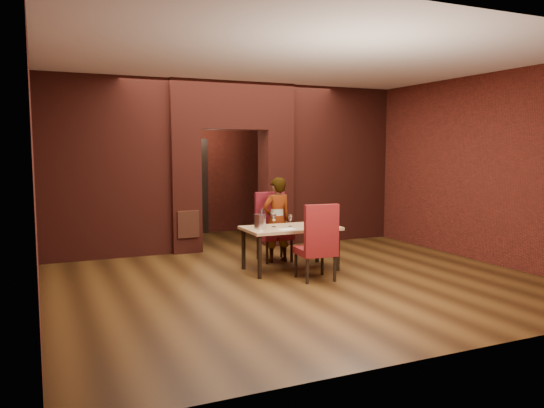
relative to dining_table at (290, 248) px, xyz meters
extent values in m
plane|color=#442A11|center=(-0.19, 0.23, -0.35)|extent=(8.00, 8.00, 0.00)
cube|color=silver|center=(-0.19, 0.23, 2.85)|extent=(7.00, 8.00, 0.04)
cube|color=maroon|center=(-0.19, 4.23, 1.25)|extent=(7.00, 0.04, 3.20)
cube|color=maroon|center=(-0.19, -3.77, 1.25)|extent=(7.00, 0.04, 3.20)
cube|color=maroon|center=(-3.69, 0.23, 1.25)|extent=(0.04, 8.00, 3.20)
cube|color=maroon|center=(3.31, 0.23, 1.25)|extent=(0.04, 8.00, 3.20)
cube|color=maroon|center=(-1.14, 2.23, 0.80)|extent=(0.55, 0.55, 2.30)
cube|color=maroon|center=(0.76, 2.23, 0.80)|extent=(0.55, 0.55, 2.30)
cube|color=maroon|center=(-0.19, 2.23, 2.40)|extent=(2.45, 0.55, 0.90)
cube|color=maroon|center=(-2.56, 2.23, 1.25)|extent=(2.28, 0.35, 3.20)
cube|color=maroon|center=(2.17, 2.23, 1.25)|extent=(2.28, 0.35, 3.20)
cube|color=#A64F30|center=(-1.14, 1.94, 0.20)|extent=(0.40, 0.03, 0.50)
cube|color=black|center=(-0.59, 4.17, 0.70)|extent=(0.90, 0.08, 2.10)
cube|color=black|center=(-0.59, 4.13, 0.70)|extent=(1.02, 0.04, 2.22)
cube|color=tan|center=(0.00, 0.00, 0.00)|extent=(1.50, 0.86, 0.70)
cube|color=maroon|center=(0.06, 0.75, 0.24)|extent=(0.56, 0.56, 1.18)
cube|color=maroon|center=(0.06, -0.71, 0.22)|extent=(0.56, 0.56, 1.14)
imported|color=beige|center=(0.06, 0.65, 0.38)|extent=(0.56, 0.39, 1.45)
cube|color=silver|center=(-0.17, -0.23, 0.35)|extent=(0.29, 0.23, 0.00)
cylinder|color=silver|center=(-0.53, -0.01, 0.46)|extent=(0.19, 0.19, 0.23)
cylinder|color=silver|center=(-0.41, 0.18, 0.50)|extent=(0.07, 0.07, 0.29)
imported|color=#296625|center=(0.92, 0.84, -0.16)|extent=(0.43, 0.40, 0.38)
camera|label=1|loc=(-3.68, -7.50, 1.59)|focal=35.00mm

